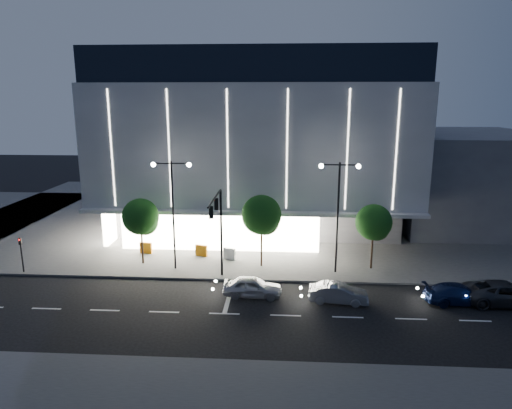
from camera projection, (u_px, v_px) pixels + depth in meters
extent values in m
plane|color=black|center=(198.00, 303.00, 31.37)|extent=(160.00, 160.00, 0.00)
cube|color=#474747|center=(277.00, 215.00, 54.38)|extent=(70.00, 40.00, 0.15)
cube|color=#4C4C51|center=(260.00, 199.00, 54.06)|extent=(28.00, 21.00, 4.00)
cube|color=gray|center=(259.00, 137.00, 50.40)|extent=(30.00, 25.00, 11.00)
cube|color=black|center=(259.00, 72.00, 48.80)|extent=(29.40, 24.50, 3.00)
cube|color=white|center=(219.00, 231.00, 41.31)|extent=(18.00, 0.40, 3.60)
cube|color=white|center=(123.00, 214.00, 47.11)|extent=(0.40, 10.00, 3.60)
cube|color=gray|center=(252.00, 212.00, 39.68)|extent=(30.00, 2.00, 0.30)
cube|color=white|center=(251.00, 150.00, 38.23)|extent=(24.00, 0.06, 10.00)
cube|color=#4C4C51|center=(461.00, 177.00, 52.00)|extent=(16.00, 20.00, 10.00)
cylinder|color=black|center=(221.00, 234.00, 35.18)|extent=(0.18, 0.18, 7.00)
cylinder|color=black|center=(215.00, 198.00, 31.56)|extent=(0.14, 5.80, 0.14)
cube|color=black|center=(216.00, 204.00, 32.38)|extent=(0.28, 0.18, 0.85)
cube|color=black|center=(211.00, 212.00, 30.04)|extent=(0.28, 0.18, 0.85)
sphere|color=#FF0C0C|center=(215.00, 200.00, 32.32)|extent=(0.14, 0.14, 0.14)
cylinder|color=black|center=(173.00, 217.00, 36.35)|extent=(0.16, 0.16, 9.00)
cylinder|color=black|center=(162.00, 163.00, 35.41)|extent=(1.40, 0.10, 0.10)
cylinder|color=black|center=(180.00, 163.00, 35.33)|extent=(1.40, 0.10, 0.10)
sphere|color=white|center=(153.00, 164.00, 35.48)|extent=(0.36, 0.36, 0.36)
sphere|color=white|center=(189.00, 165.00, 35.31)|extent=(0.36, 0.36, 0.36)
cylinder|color=black|center=(338.00, 219.00, 35.58)|extent=(0.16, 0.16, 9.00)
cylinder|color=black|center=(331.00, 165.00, 34.64)|extent=(1.40, 0.10, 0.10)
cylinder|color=black|center=(349.00, 165.00, 34.55)|extent=(1.40, 0.10, 0.10)
sphere|color=white|center=(321.00, 166.00, 34.70)|extent=(0.36, 0.36, 0.36)
sphere|color=white|center=(358.00, 166.00, 34.53)|extent=(0.36, 0.36, 0.36)
cylinder|color=black|center=(22.00, 256.00, 36.30)|extent=(0.12, 0.12, 3.00)
cube|color=black|center=(20.00, 241.00, 36.02)|extent=(0.22, 0.16, 0.55)
sphere|color=#FF0C0C|center=(19.00, 240.00, 35.88)|extent=(0.10, 0.10, 0.10)
cylinder|color=black|center=(142.00, 243.00, 38.10)|extent=(0.16, 0.16, 3.78)
sphere|color=#103B11|center=(140.00, 217.00, 37.57)|extent=(3.02, 3.02, 3.02)
sphere|color=#103B11|center=(145.00, 222.00, 37.87)|extent=(2.16, 2.16, 2.16)
sphere|color=#103B11|center=(137.00, 221.00, 37.51)|extent=(1.94, 1.94, 1.94)
cylinder|color=black|center=(261.00, 244.00, 37.47)|extent=(0.16, 0.16, 4.06)
sphere|color=#103B11|center=(262.00, 215.00, 36.90)|extent=(3.25, 3.25, 3.25)
sphere|color=#103B11|center=(265.00, 221.00, 37.21)|extent=(2.32, 2.32, 2.32)
sphere|color=#103B11|center=(258.00, 219.00, 36.85)|extent=(2.09, 2.09, 2.09)
cylinder|color=black|center=(372.00, 249.00, 36.98)|extent=(0.16, 0.16, 3.64)
sphere|color=#103B11|center=(374.00, 222.00, 36.47)|extent=(2.91, 2.91, 2.91)
sphere|color=#103B11|center=(377.00, 228.00, 36.77)|extent=(2.08, 2.08, 2.08)
sphere|color=#103B11|center=(371.00, 226.00, 36.41)|extent=(1.87, 1.87, 1.87)
imported|color=#A3A5AB|center=(253.00, 287.00, 32.27)|extent=(4.27, 1.89, 1.43)
imported|color=#9EA0A6|center=(338.00, 293.00, 31.30)|extent=(4.17, 1.81, 1.33)
imported|color=#132049|center=(459.00, 294.00, 31.20)|extent=(4.78, 2.21, 1.35)
imported|color=#313236|center=(506.00, 293.00, 31.06)|extent=(5.60, 2.64, 1.55)
cube|color=orange|center=(146.00, 248.00, 40.83)|extent=(1.13, 0.41, 1.00)
cube|color=#C36C0A|center=(201.00, 250.00, 40.14)|extent=(1.12, 0.58, 1.00)
cube|color=silver|center=(229.00, 254.00, 39.27)|extent=(1.11, 0.66, 1.00)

